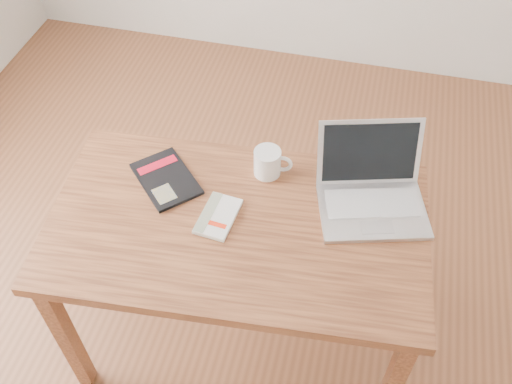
% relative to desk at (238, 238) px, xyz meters
% --- Properties ---
extents(room, '(4.04, 4.04, 2.70)m').
position_rel_desk_xyz_m(room, '(-0.03, 0.04, 0.69)').
color(room, brown).
rests_on(room, ground).
extents(desk, '(1.32, 0.82, 0.75)m').
position_rel_desk_xyz_m(desk, '(0.00, 0.00, 0.00)').
color(desk, brown).
rests_on(desk, ground).
extents(white_guidebook, '(0.13, 0.19, 0.02)m').
position_rel_desk_xyz_m(white_guidebook, '(-0.07, 0.00, 0.10)').
color(white_guidebook, silver).
rests_on(white_guidebook, desk).
extents(black_guidebook, '(0.30, 0.30, 0.01)m').
position_rel_desk_xyz_m(black_guidebook, '(-0.29, 0.12, 0.10)').
color(black_guidebook, black).
rests_on(black_guidebook, desk).
extents(laptop, '(0.43, 0.41, 0.24)m').
position_rel_desk_xyz_m(laptop, '(0.42, 0.20, 0.14)').
color(laptop, silver).
rests_on(laptop, desk).
extents(coffee_mug, '(0.14, 0.10, 0.10)m').
position_rel_desk_xyz_m(coffee_mug, '(0.05, 0.25, 0.14)').
color(coffee_mug, white).
rests_on(coffee_mug, desk).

